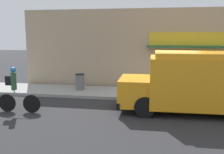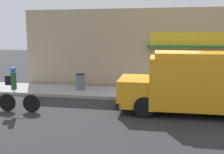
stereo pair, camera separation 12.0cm
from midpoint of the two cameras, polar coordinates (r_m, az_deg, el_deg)
ground_plane at (r=11.81m, az=11.29°, el=-5.45°), size 70.00×70.00×0.00m
sidewalk at (r=12.97m, az=11.22°, el=-3.80°), size 28.00×2.42×0.14m
storefront at (r=14.22m, az=11.54°, el=5.89°), size 15.89×0.87×4.33m
school_bus at (r=10.38m, az=17.70°, el=-1.01°), size 5.39×2.64×2.31m
cyclist at (r=10.68m, az=-20.52°, el=-2.88°), size 1.71×0.21×1.74m
trash_bin at (r=13.55m, az=-7.27°, el=-1.06°), size 0.47×0.47×0.82m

